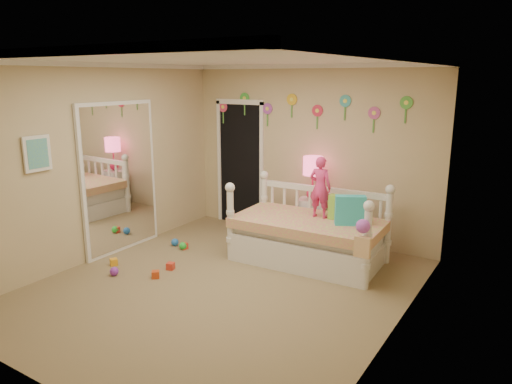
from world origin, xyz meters
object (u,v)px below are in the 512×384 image
Objects in this scene: daybed at (309,223)px; child at (320,187)px; table_lamp at (313,171)px; nightstand at (311,221)px.

child is at bearing 53.88° from daybed.
child is (0.09, 0.14, 0.47)m from daybed.
daybed is 3.10× the size of table_lamp.
child is 0.98m from nightstand.
nightstand is at bearing 0.00° from table_lamp.
daybed is 0.50m from child.
table_lamp is at bearing 110.13° from daybed.
nightstand is at bearing 110.13° from daybed.
daybed is at bearing -75.58° from nightstand.
child is at bearing -56.22° from table_lamp.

